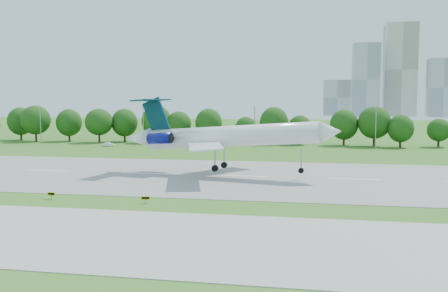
% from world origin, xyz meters
% --- Properties ---
extents(ground, '(600.00, 600.00, 0.00)m').
position_xyz_m(ground, '(0.00, 0.00, 0.00)').
color(ground, '#356119').
rests_on(ground, ground).
extents(runway, '(400.00, 45.00, 0.08)m').
position_xyz_m(runway, '(0.00, 25.00, 0.04)').
color(runway, gray).
rests_on(runway, ground).
extents(taxiway, '(400.00, 23.00, 0.08)m').
position_xyz_m(taxiway, '(0.00, -18.00, 0.04)').
color(taxiway, '#ADADA8').
rests_on(taxiway, ground).
extents(tree_line, '(288.40, 8.40, 10.40)m').
position_xyz_m(tree_line, '(0.00, 92.00, 6.19)').
color(tree_line, '#382314').
rests_on(tree_line, ground).
extents(light_poles, '(175.90, 0.25, 12.19)m').
position_xyz_m(light_poles, '(-2.50, 82.00, 6.34)').
color(light_poles, gray).
rests_on(light_poles, ground).
extents(skyline, '(127.00, 52.00, 80.00)m').
position_xyz_m(skyline, '(100.16, 390.61, 30.46)').
color(skyline, '#B2B2B7').
rests_on(skyline, ground).
extents(airliner, '(42.50, 30.52, 13.80)m').
position_xyz_m(airliner, '(15.30, 25.36, 7.57)').
color(airliner, white).
rests_on(airliner, ground).
extents(taxi_sign_centre, '(1.49, 0.42, 1.04)m').
position_xyz_m(taxi_sign_centre, '(-4.53, -1.05, 0.77)').
color(taxi_sign_centre, gray).
rests_on(taxi_sign_centre, ground).
extents(taxi_sign_right, '(1.42, 0.45, 1.00)m').
position_xyz_m(taxi_sign_right, '(9.88, -1.39, 0.74)').
color(taxi_sign_right, gray).
rests_on(taxi_sign_right, ground).
extents(service_vehicle_a, '(4.00, 2.19, 1.25)m').
position_xyz_m(service_vehicle_a, '(-29.60, 77.30, 0.63)').
color(service_vehicle_a, white).
rests_on(service_vehicle_a, ground).
extents(service_vehicle_b, '(3.32, 1.36, 1.13)m').
position_xyz_m(service_vehicle_b, '(-4.33, 82.33, 0.56)').
color(service_vehicle_b, white).
rests_on(service_vehicle_b, ground).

